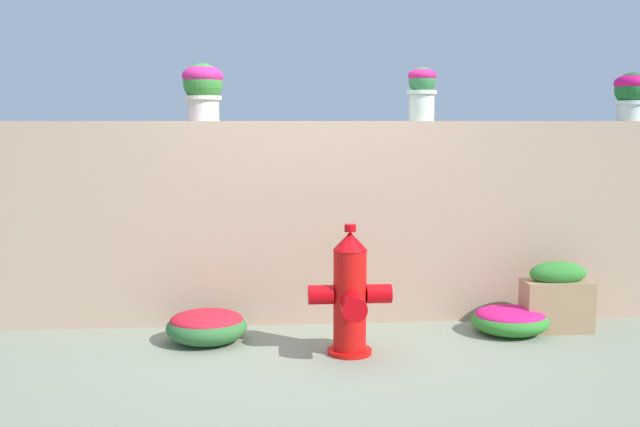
# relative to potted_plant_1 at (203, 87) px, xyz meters

# --- Properties ---
(ground_plane) EXTENTS (24.00, 24.00, 0.00)m
(ground_plane) POSITION_rel_potted_plant_1_xyz_m (0.83, -0.91, -1.87)
(ground_plane) COLOR gray
(stone_wall) EXTENTS (5.91, 0.35, 1.60)m
(stone_wall) POSITION_rel_potted_plant_1_xyz_m (0.83, 0.00, -1.07)
(stone_wall) COLOR tan
(stone_wall) RESTS_ON ground
(potted_plant_1) EXTENTS (0.32, 0.32, 0.44)m
(potted_plant_1) POSITION_rel_potted_plant_1_xyz_m (0.00, 0.00, 0.00)
(potted_plant_1) COLOR beige
(potted_plant_1) RESTS_ON stone_wall
(potted_plant_2) EXTENTS (0.23, 0.23, 0.42)m
(potted_plant_2) POSITION_rel_potted_plant_1_xyz_m (1.72, -0.04, -0.02)
(potted_plant_2) COLOR silver
(potted_plant_2) RESTS_ON stone_wall
(potted_plant_3) EXTENTS (0.29, 0.29, 0.39)m
(potted_plant_3) POSITION_rel_potted_plant_1_xyz_m (3.46, 0.01, -0.03)
(potted_plant_3) COLOR silver
(potted_plant_3) RESTS_ON stone_wall
(fire_hydrant) EXTENTS (0.57, 0.46, 0.91)m
(fire_hydrant) POSITION_rel_potted_plant_1_xyz_m (1.05, -0.93, -1.46)
(fire_hydrant) COLOR red
(fire_hydrant) RESTS_ON ground
(flower_bush_left) EXTENTS (0.59, 0.53, 0.25)m
(flower_bush_left) POSITION_rel_potted_plant_1_xyz_m (0.04, -0.58, -1.74)
(flower_bush_left) COLOR #306832
(flower_bush_left) RESTS_ON ground
(flower_bush_right) EXTENTS (0.59, 0.53, 0.21)m
(flower_bush_right) POSITION_rel_potted_plant_1_xyz_m (2.32, -0.53, -1.76)
(flower_bush_right) COLOR #317F2B
(flower_bush_right) RESTS_ON ground
(planter_box) EXTENTS (0.52, 0.24, 0.54)m
(planter_box) POSITION_rel_potted_plant_1_xyz_m (2.70, -0.49, -1.61)
(planter_box) COLOR #A07C58
(planter_box) RESTS_ON ground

